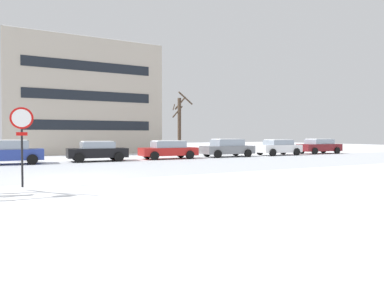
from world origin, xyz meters
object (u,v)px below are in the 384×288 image
parked_car_red (168,149)px  parked_car_white (278,147)px  parked_car_blue (10,152)px  stop_sign (22,131)px  parked_car_black (97,151)px  parked_car_gray (227,148)px  parked_car_maroon (319,146)px

parked_car_red → parked_car_white: (10.72, -0.17, 0.01)m
parked_car_blue → stop_sign: bearing=-87.6°
parked_car_white → parked_car_blue: bearing=179.6°
parked_car_black → parked_car_gray: 10.72m
parked_car_black → parked_car_maroon: 21.44m
parked_car_blue → parked_car_gray: size_ratio=0.88×
parked_car_red → parked_car_gray: parked_car_gray is taller
stop_sign → parked_car_white: bearing=27.0°
stop_sign → parked_car_blue: stop_sign is taller
parked_car_white → parked_car_maroon: size_ratio=0.93×
stop_sign → parked_car_maroon: bearing=22.5°
stop_sign → parked_car_maroon: 28.54m
parked_car_black → parked_car_maroon: size_ratio=0.91×
parked_car_black → parked_car_gray: bearing=0.0°
parked_car_gray → parked_car_white: 5.36m
parked_car_blue → parked_car_maroon: (26.79, 0.05, -0.02)m
stop_sign → parked_car_gray: (15.63, 10.88, -1.19)m
parked_car_blue → parked_car_white: (21.44, -0.13, -0.03)m
parked_car_blue → parked_car_black: size_ratio=0.96×
stop_sign → parked_car_black: bearing=65.7°
stop_sign → parked_car_maroon: size_ratio=0.62×
stop_sign → parked_car_blue: 10.92m
parked_car_black → parked_car_white: bearing=-0.6°
parked_car_blue → parked_car_white: size_ratio=0.95×
stop_sign → parked_car_gray: 19.08m
parked_car_red → parked_car_maroon: (16.08, 0.01, 0.03)m
parked_car_white → parked_car_black: bearing=179.4°
parked_car_red → parked_car_maroon: size_ratio=0.99×
parked_car_white → parked_car_gray: bearing=178.1°
parked_car_red → parked_car_white: 10.72m
parked_car_white → parked_car_red: bearing=179.1°
parked_car_black → parked_car_red: bearing=0.0°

